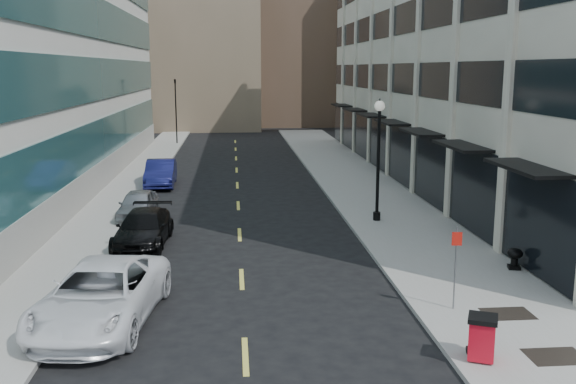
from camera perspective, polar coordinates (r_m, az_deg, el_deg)
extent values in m
cube|color=gray|center=(34.68, 8.04, -0.87)|extent=(5.00, 80.00, 0.15)
cube|color=gray|center=(34.39, -15.35, -1.25)|extent=(3.00, 80.00, 0.15)
cube|color=beige|center=(43.65, 18.80, 12.87)|extent=(14.00, 46.00, 18.00)
cube|color=black|center=(41.67, 9.36, 3.76)|extent=(0.18, 46.00, 3.60)
cube|color=black|center=(41.36, 9.57, 9.96)|extent=(0.12, 46.00, 1.80)
cube|color=black|center=(41.46, 9.72, 14.80)|extent=(0.12, 46.00, 1.80)
cube|color=beige|center=(25.30, 19.57, 14.62)|extent=(0.35, 0.60, 18.00)
cube|color=beige|center=(30.87, 14.87, 14.10)|extent=(0.35, 0.60, 18.00)
cube|color=beige|center=(36.57, 11.64, 13.69)|extent=(0.35, 0.60, 18.00)
cube|color=beige|center=(42.36, 9.29, 13.37)|extent=(0.35, 0.60, 18.00)
cube|color=beige|center=(48.20, 7.51, 13.11)|extent=(0.35, 0.60, 18.00)
cube|color=beige|center=(54.07, 6.12, 12.90)|extent=(0.35, 0.60, 18.00)
cube|color=beige|center=(59.97, 5.01, 12.72)|extent=(0.35, 0.60, 18.00)
cube|color=black|center=(22.46, 20.36, 2.04)|extent=(1.30, 4.00, 0.12)
cube|color=black|center=(27.95, 15.17, 3.97)|extent=(1.30, 4.00, 0.12)
cube|color=black|center=(33.62, 11.68, 5.24)|extent=(1.30, 4.00, 0.12)
cube|color=black|center=(39.38, 9.21, 6.14)|extent=(1.30, 4.00, 0.12)
cube|color=black|center=(45.21, 7.36, 6.79)|extent=(1.30, 4.00, 0.12)
cube|color=black|center=(51.07, 5.93, 7.29)|extent=(1.30, 4.00, 0.12)
cube|color=black|center=(56.97, 4.79, 7.69)|extent=(1.30, 4.00, 0.12)
cube|color=gray|center=(41.28, -15.69, 1.89)|extent=(0.20, 46.00, 1.80)
cube|color=#285C5E|center=(41.02, -15.85, 4.78)|extent=(0.14, 45.60, 2.40)
cube|color=#285C5E|center=(40.81, -16.11, 9.67)|extent=(0.14, 45.60, 2.40)
cube|color=#285C5E|center=(40.91, -16.38, 14.57)|extent=(0.14, 45.60, 2.40)
cube|color=#7C6851|center=(81.45, -7.87, 15.71)|extent=(14.00, 18.00, 28.00)
cube|color=#7C6851|center=(92.18, -13.89, 13.06)|extent=(12.00, 14.00, 22.00)
cube|color=beige|center=(81.19, 8.25, 12.89)|extent=(10.00, 14.00, 20.00)
cube|color=black|center=(17.54, 22.70, -13.33)|extent=(1.40, 1.00, 0.01)
cube|color=black|center=(19.85, 18.94, -10.19)|extent=(1.40, 1.00, 0.01)
cube|color=#D8CC4C|center=(16.66, -3.82, -14.33)|extent=(0.15, 2.20, 0.01)
cube|color=#D8CC4C|center=(22.23, -4.14, -7.72)|extent=(0.15, 2.20, 0.01)
cube|color=#D8CC4C|center=(27.99, -4.32, -3.79)|extent=(0.15, 2.20, 0.01)
cube|color=#D8CC4C|center=(33.82, -4.45, -1.21)|extent=(0.15, 2.20, 0.01)
cube|color=#D8CC4C|center=(39.71, -4.53, 0.61)|extent=(0.15, 2.20, 0.01)
cube|color=#D8CC4C|center=(45.62, -4.59, 1.96)|extent=(0.15, 2.20, 0.01)
cube|color=#D8CC4C|center=(51.56, -4.64, 3.00)|extent=(0.15, 2.20, 0.01)
cube|color=#D8CC4C|center=(57.51, -4.68, 3.82)|extent=(0.15, 2.20, 0.01)
cube|color=#D8CC4C|center=(63.47, -4.71, 4.49)|extent=(0.15, 2.20, 0.01)
cylinder|color=black|center=(61.43, -9.92, 6.96)|extent=(0.12, 0.12, 6.00)
imported|color=black|center=(61.30, -10.02, 9.74)|extent=(0.66, 0.66, 1.98)
imported|color=white|center=(18.96, -16.28, -8.80)|extent=(3.55, 6.43, 1.70)
imported|color=black|center=(26.71, -12.73, -3.20)|extent=(2.23, 4.96, 1.41)
imported|color=gray|center=(31.47, -13.19, -1.13)|extent=(1.79, 4.09, 1.37)
imported|color=#151852|center=(39.98, -11.25, 1.66)|extent=(1.84, 4.90, 1.60)
cube|color=red|center=(16.56, 16.84, -12.38)|extent=(0.80, 0.80, 0.98)
cube|color=black|center=(16.37, 16.95, -10.71)|extent=(0.90, 0.90, 0.12)
cylinder|color=black|center=(16.94, 15.72, -13.37)|extent=(0.06, 0.22, 0.22)
cylinder|color=black|center=(17.07, 16.98, -13.24)|extent=(0.06, 0.22, 0.22)
cylinder|color=black|center=(30.15, 7.89, -2.13)|extent=(0.34, 0.34, 0.38)
cylinder|color=black|center=(29.69, 8.02, 2.54)|extent=(0.15, 0.15, 4.92)
sphere|color=silver|center=(29.43, 8.15, 7.58)|extent=(0.47, 0.47, 0.47)
cone|color=black|center=(29.41, 8.17, 8.10)|extent=(0.13, 0.13, 0.19)
cylinder|color=slate|center=(19.40, 14.64, -6.55)|extent=(0.05, 0.05, 2.49)
cube|color=#B1140B|center=(19.14, 14.79, -4.05)|extent=(0.29, 0.07, 0.39)
cube|color=black|center=(24.13, 19.45, -6.32)|extent=(0.49, 0.49, 0.12)
cylinder|color=black|center=(24.07, 19.48, -5.79)|extent=(0.25, 0.25, 0.39)
ellipsoid|color=black|center=(23.99, 19.52, -5.17)|extent=(0.54, 0.54, 0.38)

